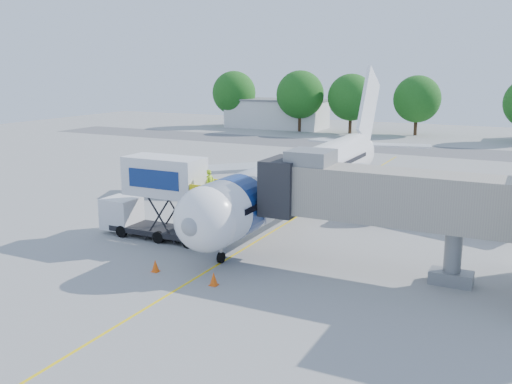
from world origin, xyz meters
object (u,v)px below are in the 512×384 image
at_px(catering_hiloader, 157,197).
at_px(ground_tug, 149,320).
at_px(jet_bridge, 370,195).
at_px(aircraft, 307,174).

xyz_separation_m(catering_hiloader, ground_tug, (8.14, -11.91, -2.03)).
relative_size(jet_bridge, catering_hiloader, 1.63).
distance_m(catering_hiloader, ground_tug, 14.57).
relative_size(jet_bridge, ground_tug, 3.65).
xyz_separation_m(jet_bridge, ground_tug, (-6.11, -11.91, -3.62)).
relative_size(aircraft, ground_tug, 9.91).
bearing_deg(aircraft, catering_hiloader, -119.38).
relative_size(aircraft, jet_bridge, 2.71).
bearing_deg(ground_tug, catering_hiloader, 109.13).
distance_m(jet_bridge, catering_hiloader, 14.34).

